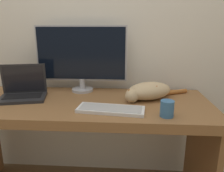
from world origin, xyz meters
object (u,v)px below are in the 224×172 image
at_px(monitor, 81,56).
at_px(external_keyboard, 111,109).
at_px(laptop, 23,92).
at_px(coffee_mug, 167,109).
at_px(cat, 148,91).

relative_size(monitor, external_keyboard, 1.65).
bearing_deg(laptop, monitor, 14.57).
distance_m(monitor, coffee_mug, 0.77).
relative_size(external_keyboard, cat, 0.85).
xyz_separation_m(monitor, laptop, (-0.38, -0.20, -0.22)).
bearing_deg(monitor, external_keyboard, -58.12).
distance_m(cat, coffee_mug, 0.31).
bearing_deg(laptop, external_keyboard, -31.00).
relative_size(laptop, external_keyboard, 0.84).
bearing_deg(external_keyboard, monitor, 128.70).
height_order(external_keyboard, coffee_mug, coffee_mug).
relative_size(monitor, cat, 1.41).
xyz_separation_m(external_keyboard, coffee_mug, (0.32, -0.06, 0.04)).
distance_m(laptop, coffee_mug, 0.99).
bearing_deg(monitor, laptop, -152.23).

